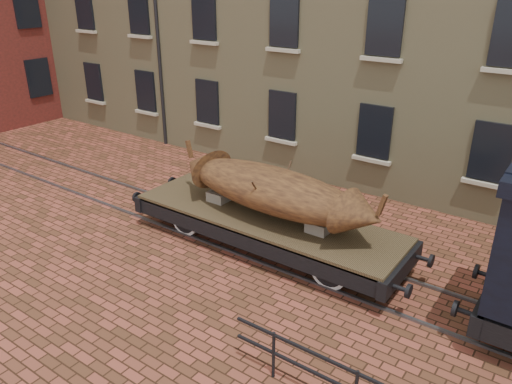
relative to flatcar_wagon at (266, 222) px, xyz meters
The scene contains 4 objects.
ground 0.82m from the flatcar_wagon, behind, with size 90.00×90.00×0.00m, color #4D2C1A.
rail_track 0.79m from the flatcar_wagon, behind, with size 30.00×1.52×0.06m.
flatcar_wagon is the anchor object (origin of this frame).
iron_boat 1.00m from the flatcar_wagon, ahead, with size 6.18×2.02×1.49m.
Camera 1 is at (6.84, -9.71, 6.76)m, focal length 35.00 mm.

